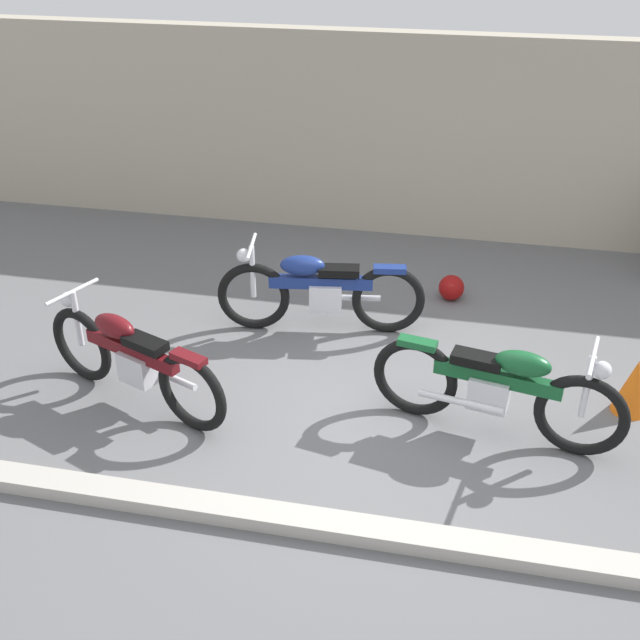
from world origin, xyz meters
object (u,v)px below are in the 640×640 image
object	(u,v)px
helmet	(451,288)
motorcycle_green	(498,388)
motorcycle_blue	(319,290)
motorcycle_maroon	(132,359)
traffic_cone	(633,386)

from	to	relation	value
helmet	motorcycle_green	world-z (taller)	motorcycle_green
helmet	motorcycle_green	size ratio (longest dim) A/B	0.14
motorcycle_blue	motorcycle_maroon	bearing A→B (deg)	40.87
helmet	motorcycle_blue	distance (m)	1.72
motorcycle_blue	motorcycle_green	distance (m)	2.37
motorcycle_blue	motorcycle_green	world-z (taller)	motorcycle_green
motorcycle_green	motorcycle_maroon	distance (m)	3.29
traffic_cone	motorcycle_blue	size ratio (longest dim) A/B	0.25
motorcycle_blue	motorcycle_maroon	size ratio (longest dim) A/B	1.07
traffic_cone	motorcycle_green	bearing A→B (deg)	-154.50
helmet	motorcycle_blue	size ratio (longest dim) A/B	0.14
motorcycle_maroon	motorcycle_blue	bearing A→B (deg)	-108.23
motorcycle_green	motorcycle_maroon	size ratio (longest dim) A/B	1.07
motorcycle_blue	motorcycle_maroon	distance (m)	2.16
traffic_cone	motorcycle_blue	world-z (taller)	motorcycle_blue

